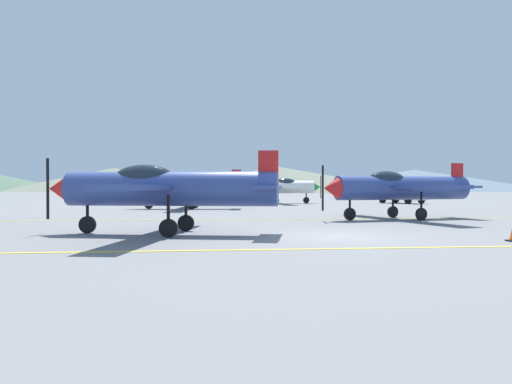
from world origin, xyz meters
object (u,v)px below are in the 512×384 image
at_px(airplane_mid, 397,187).
at_px(airplane_back, 279,187).
at_px(airplane_near, 162,187).
at_px(airplane_far, 186,187).
at_px(car_sedan, 402,194).

bearing_deg(airplane_mid, airplane_back, 95.59).
distance_m(airplane_near, airplane_mid, 12.19).
bearing_deg(airplane_far, airplane_back, 51.78).
relative_size(airplane_near, car_sedan, 1.91).
xyz_separation_m(airplane_near, airplane_mid, (10.35, 6.45, 0.00)).
relative_size(airplane_mid, car_sedan, 1.90).
height_order(airplane_near, airplane_mid, same).
distance_m(airplane_mid, car_sedan, 22.96).
distance_m(airplane_near, airplane_far, 18.58).
xyz_separation_m(airplane_mid, car_sedan, (8.76, 21.21, -0.65)).
distance_m(airplane_mid, airplane_back, 22.25).
xyz_separation_m(airplane_near, airplane_back, (8.18, 28.59, 0.00)).
bearing_deg(airplane_far, airplane_mid, -50.35).
bearing_deg(car_sedan, airplane_back, 175.12).
height_order(airplane_far, airplane_back, same).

